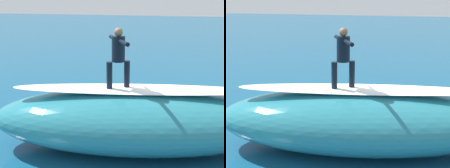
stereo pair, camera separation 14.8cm
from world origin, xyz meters
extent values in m
plane|color=#145175|center=(0.00, 0.00, 0.00)|extent=(120.00, 120.00, 0.00)
ellipsoid|color=teal|center=(0.24, 1.54, 0.90)|extent=(8.85, 4.53, 1.81)
ellipsoid|color=white|center=(0.24, 1.54, 1.85)|extent=(7.24, 2.39, 0.08)
ellipsoid|color=#E0563D|center=(0.77, 1.64, 1.84)|extent=(2.18, 1.54, 0.06)
cylinder|color=black|center=(0.99, 1.77, 2.25)|extent=(0.16, 0.16, 0.77)
cylinder|color=black|center=(0.55, 1.51, 2.25)|extent=(0.16, 0.16, 0.77)
cylinder|color=black|center=(0.77, 1.64, 2.98)|extent=(0.50, 0.50, 0.69)
sphere|color=#936B4C|center=(0.77, 1.64, 3.45)|extent=(0.24, 0.24, 0.24)
cylinder|color=black|center=(0.52, 2.07, 3.23)|extent=(0.41, 0.59, 0.11)
cylinder|color=black|center=(1.02, 1.21, 3.23)|extent=(0.41, 0.59, 0.11)
ellipsoid|color=silver|center=(2.11, -2.18, 0.04)|extent=(1.34, 2.24, 0.08)
cylinder|color=black|center=(2.11, -2.18, 0.22)|extent=(0.54, 0.81, 0.27)
sphere|color=#936B4C|center=(2.29, -1.75, 0.27)|extent=(0.19, 0.19, 0.19)
cylinder|color=black|center=(1.92, -2.86, 0.14)|extent=(0.35, 0.63, 0.12)
cylinder|color=black|center=(1.78, -2.80, 0.14)|extent=(0.35, 0.63, 0.12)
sphere|color=red|center=(3.63, -0.66, 0.34)|extent=(0.68, 0.68, 0.68)
cylinder|color=#262626|center=(3.63, -0.66, 0.92)|extent=(0.07, 0.07, 0.48)
ellipsoid|color=white|center=(-0.99, -2.37, 0.04)|extent=(0.88, 0.67, 0.08)
camera|label=1|loc=(-1.12, 9.67, 4.40)|focal=48.82mm
camera|label=2|loc=(-1.26, 9.63, 4.40)|focal=48.82mm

